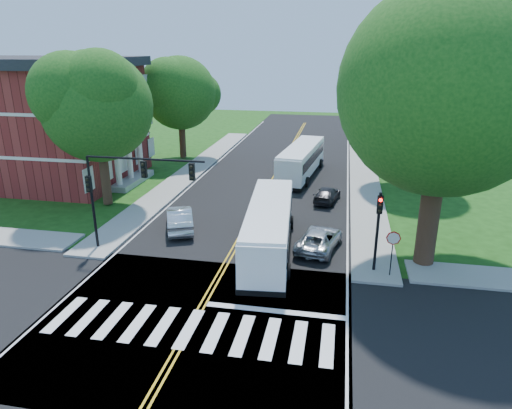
% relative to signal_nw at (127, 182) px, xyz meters
% --- Properties ---
extents(ground, '(140.00, 140.00, 0.00)m').
position_rel_signal_nw_xyz_m(ground, '(5.86, -6.43, -4.38)').
color(ground, '#184010').
rests_on(ground, ground).
extents(road, '(14.00, 96.00, 0.01)m').
position_rel_signal_nw_xyz_m(road, '(5.86, 11.57, -4.37)').
color(road, black).
rests_on(road, ground).
extents(cross_road, '(60.00, 12.00, 0.01)m').
position_rel_signal_nw_xyz_m(cross_road, '(5.86, -6.43, -4.37)').
color(cross_road, black).
rests_on(cross_road, ground).
extents(center_line, '(0.36, 70.00, 0.01)m').
position_rel_signal_nw_xyz_m(center_line, '(5.86, 15.57, -4.36)').
color(center_line, gold).
rests_on(center_line, road).
extents(edge_line_w, '(0.12, 70.00, 0.01)m').
position_rel_signal_nw_xyz_m(edge_line_w, '(-0.94, 15.57, -4.36)').
color(edge_line_w, silver).
rests_on(edge_line_w, road).
extents(edge_line_e, '(0.12, 70.00, 0.01)m').
position_rel_signal_nw_xyz_m(edge_line_e, '(12.66, 15.57, -4.36)').
color(edge_line_e, silver).
rests_on(edge_line_e, road).
extents(crosswalk, '(12.60, 3.00, 0.01)m').
position_rel_signal_nw_xyz_m(crosswalk, '(5.86, -6.93, -4.36)').
color(crosswalk, silver).
rests_on(crosswalk, road).
extents(stop_bar, '(6.60, 0.40, 0.01)m').
position_rel_signal_nw_xyz_m(stop_bar, '(9.36, -4.83, -4.36)').
color(stop_bar, silver).
rests_on(stop_bar, road).
extents(sidewalk_nw, '(2.60, 40.00, 0.15)m').
position_rel_signal_nw_xyz_m(sidewalk_nw, '(-2.44, 18.57, -4.30)').
color(sidewalk_nw, gray).
rests_on(sidewalk_nw, ground).
extents(sidewalk_ne, '(2.60, 40.00, 0.15)m').
position_rel_signal_nw_xyz_m(sidewalk_ne, '(14.16, 18.57, -4.30)').
color(sidewalk_ne, gray).
rests_on(sidewalk_ne, ground).
extents(tree_ne_big, '(10.80, 10.80, 14.91)m').
position_rel_signal_nw_xyz_m(tree_ne_big, '(16.86, 1.57, 5.24)').
color(tree_ne_big, '#392716').
rests_on(tree_ne_big, ground).
extents(tree_west_near, '(8.00, 8.00, 11.40)m').
position_rel_signal_nw_xyz_m(tree_west_near, '(-5.64, 7.57, 3.15)').
color(tree_west_near, '#392716').
rests_on(tree_west_near, ground).
extents(tree_west_far, '(7.60, 7.60, 10.67)m').
position_rel_signal_nw_xyz_m(tree_west_far, '(-5.14, 23.57, 2.62)').
color(tree_west_far, '#392716').
rests_on(tree_west_far, ground).
extents(tree_east_mid, '(8.40, 8.40, 11.93)m').
position_rel_signal_nw_xyz_m(tree_east_mid, '(17.36, 17.57, 3.48)').
color(tree_east_mid, '#392716').
rests_on(tree_east_mid, ground).
extents(tree_east_far, '(7.20, 7.20, 10.34)m').
position_rel_signal_nw_xyz_m(tree_east_far, '(18.36, 33.57, 2.48)').
color(tree_east_far, '#392716').
rests_on(tree_east_far, ground).
extents(brick_building, '(20.00, 13.00, 10.80)m').
position_rel_signal_nw_xyz_m(brick_building, '(-16.10, 13.57, 1.04)').
color(brick_building, maroon).
rests_on(brick_building, ground).
extents(signal_nw, '(7.15, 0.46, 5.66)m').
position_rel_signal_nw_xyz_m(signal_nw, '(0.00, 0.00, 0.00)').
color(signal_nw, black).
rests_on(signal_nw, ground).
extents(signal_ne, '(0.30, 0.46, 4.40)m').
position_rel_signal_nw_xyz_m(signal_ne, '(14.06, 0.01, -1.41)').
color(signal_ne, black).
rests_on(signal_ne, ground).
extents(stop_sign, '(0.76, 0.08, 2.53)m').
position_rel_signal_nw_xyz_m(stop_sign, '(14.86, -0.45, -2.35)').
color(stop_sign, black).
rests_on(stop_sign, ground).
extents(bus_lead, '(3.49, 11.48, 2.92)m').
position_rel_signal_nw_xyz_m(bus_lead, '(7.98, 1.65, -2.82)').
color(bus_lead, white).
rests_on(bus_lead, road).
extents(bus_follow, '(3.69, 11.35, 2.88)m').
position_rel_signal_nw_xyz_m(bus_follow, '(8.26, 18.83, -2.85)').
color(bus_follow, white).
rests_on(bus_follow, road).
extents(hatchback, '(3.23, 4.91, 1.53)m').
position_rel_signal_nw_xyz_m(hatchback, '(1.55, 3.91, -3.60)').
color(hatchback, silver).
rests_on(hatchback, road).
extents(suv, '(3.00, 4.91, 1.27)m').
position_rel_signal_nw_xyz_m(suv, '(10.93, 2.55, -3.73)').
color(suv, '#B5B8BD').
rests_on(suv, road).
extents(dark_sedan, '(2.23, 4.13, 1.14)m').
position_rel_signal_nw_xyz_m(dark_sedan, '(11.01, 11.67, -3.80)').
color(dark_sedan, black).
rests_on(dark_sedan, road).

